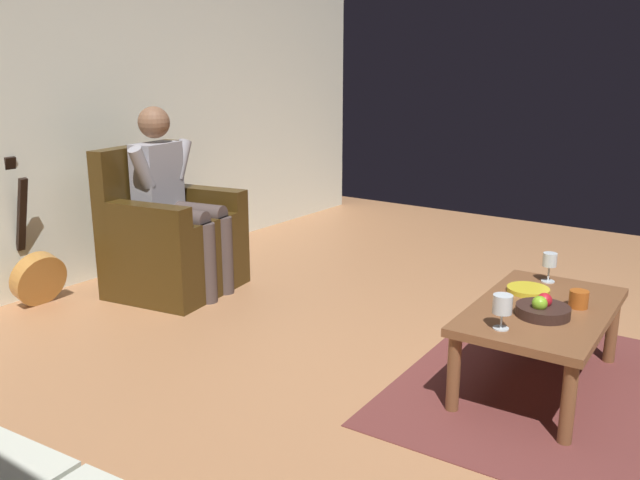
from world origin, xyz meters
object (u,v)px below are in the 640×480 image
object	(u,v)px
guitar	(37,273)
wine_glass_near	(502,306)
wine_glass_far	(550,262)
decorative_dish	(528,290)
fruit_bowl	(543,309)
armchair	(171,241)
coffee_table	(542,318)
person_seated	(175,194)
candle_jar	(579,299)

from	to	relation	value
guitar	wine_glass_near	distance (m)	3.01
wine_glass_far	decorative_dish	size ratio (longest dim) A/B	0.75
wine_glass_near	fruit_bowl	world-z (taller)	wine_glass_near
wine_glass_near	wine_glass_far	world-z (taller)	wine_glass_far
armchair	decorative_dish	bearing A→B (deg)	85.73
guitar	decorative_dish	bearing A→B (deg)	108.02
guitar	coffee_table	bearing A→B (deg)	104.32
wine_glass_near	person_seated	bearing A→B (deg)	-97.82
wine_glass_near	wine_glass_far	bearing A→B (deg)	-177.51
fruit_bowl	wine_glass_far	bearing A→B (deg)	-165.58
person_seated	guitar	xyz separation A→B (m)	(0.73, -0.55, -0.47)
person_seated	coffee_table	bearing A→B (deg)	81.44
wine_glass_near	decorative_dish	bearing A→B (deg)	-173.27
person_seated	decorative_dish	bearing A→B (deg)	85.63
coffee_table	wine_glass_near	bearing A→B (deg)	-9.48
wine_glass_far	decorative_dish	distance (m)	0.25
fruit_bowl	coffee_table	bearing A→B (deg)	-163.85
wine_glass_far	coffee_table	bearing A→B (deg)	13.87
person_seated	wine_glass_near	xyz separation A→B (m)	(0.33, 2.42, -0.18)
wine_glass_near	armchair	bearing A→B (deg)	-97.44
wine_glass_far	wine_glass_near	bearing A→B (deg)	2.49
person_seated	guitar	world-z (taller)	person_seated
armchair	person_seated	distance (m)	0.34
fruit_bowl	decorative_dish	world-z (taller)	fruit_bowl
wine_glass_near	guitar	bearing A→B (deg)	-82.48
coffee_table	candle_jar	bearing A→B (deg)	123.25
person_seated	fruit_bowl	distance (m)	2.53
coffee_table	wine_glass_near	size ratio (longest dim) A/B	6.73
coffee_table	decorative_dish	size ratio (longest dim) A/B	4.99
armchair	guitar	bearing A→B (deg)	-44.39
person_seated	decorative_dish	world-z (taller)	person_seated
person_seated	wine_glass_far	distance (m)	2.43
fruit_bowl	wine_glass_near	bearing A→B (deg)	-21.25
guitar	wine_glass_far	size ratio (longest dim) A/B	6.07
guitar	person_seated	bearing A→B (deg)	142.83
person_seated	guitar	distance (m)	1.03
wine_glass_far	armchair	bearing A→B (deg)	-79.45
armchair	person_seated	xyz separation A→B (m)	(-0.01, 0.05, 0.33)
coffee_table	candle_jar	distance (m)	0.19
coffee_table	fruit_bowl	distance (m)	0.16
coffee_table	guitar	world-z (taller)	guitar
fruit_bowl	armchair	bearing A→B (deg)	-91.47
candle_jar	decorative_dish	bearing A→B (deg)	-106.46
coffee_table	decorative_dish	distance (m)	0.22
coffee_table	person_seated	bearing A→B (deg)	-88.85
fruit_bowl	guitar	bearing A→B (deg)	-78.06
coffee_table	decorative_dish	world-z (taller)	decorative_dish
wine_glass_near	wine_glass_far	xyz separation A→B (m)	(-0.78, -0.03, 0.01)
person_seated	candle_jar	distance (m)	2.64
fruit_bowl	candle_jar	world-z (taller)	fruit_bowl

